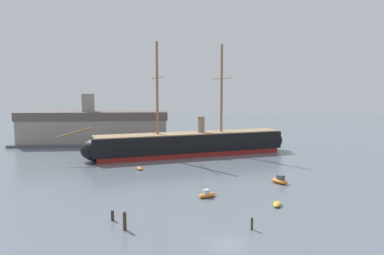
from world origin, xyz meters
The scene contains 12 objects.
ground_plane centered at (0.00, 0.00, 0.00)m, with size 400.00×400.00×0.00m, color slate.
tall_ship centered at (-0.41, 52.66, 3.06)m, with size 58.11×20.78×28.55m.
dinghy_foreground_right centered at (9.50, 11.98, 0.30)m, with size 2.04×2.74×0.59m.
motorboat_near_centre centered at (-0.19, 16.83, 0.45)m, with size 3.29×2.45×1.28m.
motorboat_mid_right centered at (13.84, 24.12, 0.54)m, with size 3.15×3.91×1.53m.
dinghy_alongside_bow centered at (-12.33, 37.13, 0.29)m, with size 1.87×2.66×0.58m.
motorboat_far_left centered at (-26.20, 56.76, 0.63)m, with size 4.17×4.34×1.79m.
motorboat_distant_centre centered at (4.44, 64.14, 0.65)m, with size 3.72×4.77×1.86m.
mooring_piling_nearest centered at (-13.49, 7.93, 0.64)m, with size 0.40×0.40×1.29m, color #382B1E.
mooring_piling_left_pair centered at (3.73, 3.64, 0.74)m, with size 0.30×0.30×1.48m, color #423323.
mooring_piling_right_pair centered at (-11.53, 4.63, 1.12)m, with size 0.43×0.43×2.23m, color #423323.
dockside_warehouse_left centered at (-28.79, 73.55, 5.12)m, with size 48.63×12.51×15.73m.
Camera 1 is at (-6.36, -36.44, 16.71)m, focal length 32.81 mm.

